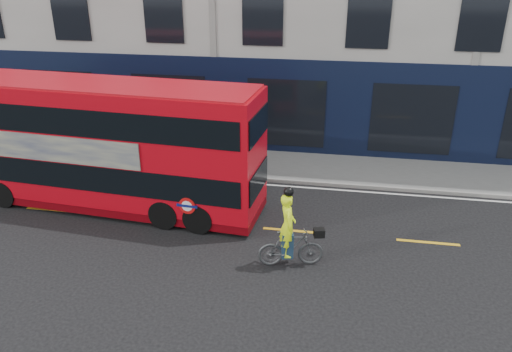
# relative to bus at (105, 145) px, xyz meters

# --- Properties ---
(ground) EXTENTS (120.00, 120.00, 0.00)m
(ground) POSITION_rel_bus_xyz_m (2.19, -2.25, -2.13)
(ground) COLOR black
(ground) RESTS_ON ground
(pavement) EXTENTS (60.00, 3.00, 0.12)m
(pavement) POSITION_rel_bus_xyz_m (2.19, 4.25, -2.07)
(pavement) COLOR gray
(pavement) RESTS_ON ground
(kerb) EXTENTS (60.00, 0.12, 0.13)m
(kerb) POSITION_rel_bus_xyz_m (2.19, 2.75, -2.07)
(kerb) COLOR gray
(kerb) RESTS_ON ground
(road_edge_line) EXTENTS (58.00, 0.10, 0.01)m
(road_edge_line) POSITION_rel_bus_xyz_m (2.19, 2.45, -2.13)
(road_edge_line) COLOR silver
(road_edge_line) RESTS_ON ground
(lane_dashes) EXTENTS (58.00, 0.12, 0.01)m
(lane_dashes) POSITION_rel_bus_xyz_m (2.19, -0.75, -2.13)
(lane_dashes) COLOR gold
(lane_dashes) RESTS_ON ground
(bus) EXTENTS (10.47, 3.16, 4.16)m
(bus) POSITION_rel_bus_xyz_m (0.00, 0.00, 0.00)
(bus) COLOR #BE0713
(bus) RESTS_ON ground
(cyclist) EXTENTS (1.84, 0.88, 2.33)m
(cyclist) POSITION_rel_bus_xyz_m (6.31, -2.61, -1.35)
(cyclist) COLOR #4C4F51
(cyclist) RESTS_ON ground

